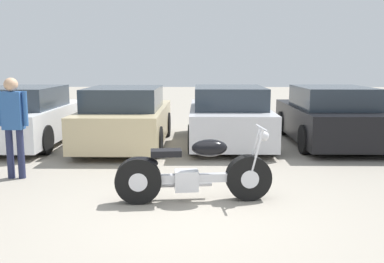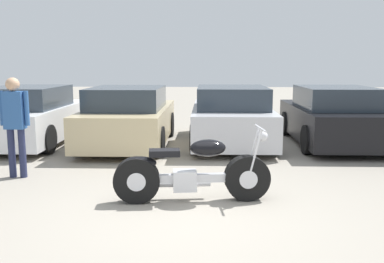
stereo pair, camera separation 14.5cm
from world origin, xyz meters
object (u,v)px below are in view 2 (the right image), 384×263
at_px(parked_car_champagne, 129,118).
at_px(parked_car_silver, 231,117).
at_px(motorcycle, 190,173).
at_px(parked_car_white, 31,117).
at_px(person_standing, 15,118).
at_px(parked_car_black, 333,117).

height_order(parked_car_champagne, parked_car_silver, same).
xyz_separation_m(motorcycle, parked_car_white, (-4.17, 4.40, 0.25)).
bearing_deg(person_standing, motorcycle, -21.40).
bearing_deg(parked_car_black, parked_car_white, -178.85).
relative_size(parked_car_champagne, parked_car_silver, 1.00).
height_order(parked_car_silver, person_standing, person_standing).
bearing_deg(parked_car_black, parked_car_champagne, -176.56).
distance_m(parked_car_black, person_standing, 7.27).
distance_m(motorcycle, parked_car_silver, 4.61).
height_order(parked_car_white, parked_car_champagne, same).
relative_size(parked_car_white, parked_car_silver, 1.00).
distance_m(motorcycle, person_standing, 3.40).
height_order(parked_car_silver, parked_car_black, same).
bearing_deg(person_standing, parked_car_white, 108.50).
bearing_deg(parked_car_black, parked_car_silver, -179.34).
xyz_separation_m(motorcycle, parked_car_black, (3.34, 4.55, 0.25)).
distance_m(motorcycle, parked_car_champagne, 4.57).
relative_size(parked_car_silver, parked_car_black, 1.00).
bearing_deg(motorcycle, parked_car_champagne, 111.41).
xyz_separation_m(parked_car_champagne, parked_car_black, (5.01, 0.30, 0.00)).
distance_m(motorcycle, parked_car_white, 6.07).
bearing_deg(person_standing, parked_car_silver, 39.99).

